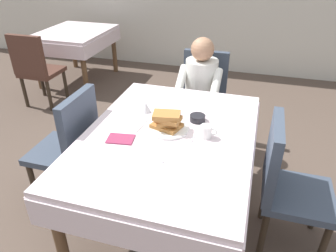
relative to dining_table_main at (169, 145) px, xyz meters
The scene contains 17 objects.
ground_plane 0.65m from the dining_table_main, ahead, with size 14.00×14.00×0.00m, color brown.
dining_table_main is the anchor object (origin of this frame).
chair_diner 1.18m from the dining_table_main, 89.47° to the left, with size 0.44×0.45×0.93m.
diner_person 1.01m from the dining_table_main, 89.39° to the left, with size 0.40×0.43×1.12m.
chair_right_side 0.78m from the dining_table_main, ahead, with size 0.45×0.44×0.93m.
chair_left_side 0.78m from the dining_table_main, behind, with size 0.45×0.44×0.93m.
plate_breakfast 0.11m from the dining_table_main, 109.82° to the left, with size 0.28×0.28×0.02m, color white.
breakfast_stack 0.17m from the dining_table_main, 115.76° to the left, with size 0.22×0.19×0.11m.
cup_coffee 0.28m from the dining_table_main, ahead, with size 0.11×0.08×0.08m.
bowl_butter 0.29m from the dining_table_main, 57.27° to the left, with size 0.11×0.11×0.04m, color black.
syrup_pitcher 0.38m from the dining_table_main, 134.86° to the left, with size 0.08×0.08×0.07m.
fork_left_of_plate 0.23m from the dining_table_main, behind, with size 0.18×0.01×0.01m, color silver.
knife_right_of_plate 0.20m from the dining_table_main, 10.53° to the left, with size 0.20×0.01×0.01m, color silver.
spoon_near_edge 0.31m from the dining_table_main, 92.48° to the right, with size 0.15×0.01×0.01m, color silver.
napkin_folded 0.33m from the dining_table_main, 151.17° to the right, with size 0.17×0.12×0.01m, color #8C2D4C.
background_table_far 3.12m from the dining_table_main, 132.13° to the left, with size 0.92×1.12×0.74m.
background_chair_empty 2.50m from the dining_table_main, 146.92° to the left, with size 0.44×0.45×0.93m.
Camera 1 is at (0.50, -1.71, 1.84)m, focal length 33.77 mm.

